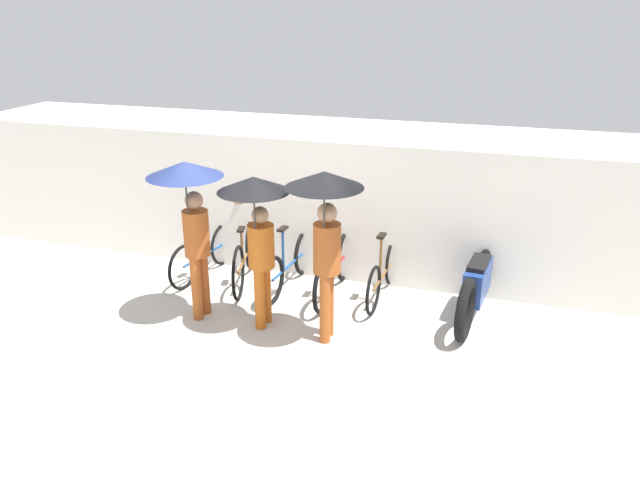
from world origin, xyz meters
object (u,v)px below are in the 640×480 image
pedestrian_leading (190,201)px  pedestrian_center (257,216)px  parked_bicycle_0 (205,253)px  parked_bicycle_3 (334,269)px  parked_bicycle_1 (245,257)px  parked_bicycle_4 (383,273)px  pedestrian_trailing (325,216)px  motorcycle (477,284)px  parked_bicycle_2 (289,264)px

pedestrian_leading → pedestrian_center: pedestrian_leading is taller
parked_bicycle_0 → parked_bicycle_3: parked_bicycle_0 is taller
parked_bicycle_1 → parked_bicycle_4: bearing=-100.6°
pedestrian_trailing → motorcycle: pedestrian_trailing is taller
parked_bicycle_1 → motorcycle: (3.24, -0.03, 0.03)m
parked_bicycle_1 → pedestrian_trailing: 2.35m
pedestrian_leading → motorcycle: bearing=-155.2°
parked_bicycle_1 → pedestrian_trailing: pedestrian_trailing is taller
parked_bicycle_0 → parked_bicycle_4: size_ratio=0.98×
parked_bicycle_0 → parked_bicycle_1: 0.66m
motorcycle → parked_bicycle_1: bearing=96.4°
motorcycle → pedestrian_trailing: bearing=133.6°
parked_bicycle_3 → parked_bicycle_4: 0.67m
pedestrian_leading → parked_bicycle_0: bearing=-61.5°
pedestrian_trailing → pedestrian_leading: bearing=-5.3°
parked_bicycle_0 → parked_bicycle_3: size_ratio=0.90×
parked_bicycle_2 → pedestrian_center: size_ratio=0.89×
parked_bicycle_3 → parked_bicycle_0: bearing=89.2°
pedestrian_leading → parked_bicycle_2: bearing=-117.6°
parked_bicycle_2 → motorcycle: (2.57, -0.06, 0.07)m
parked_bicycle_1 → pedestrian_leading: pedestrian_leading is taller
parked_bicycle_1 → parked_bicycle_4: (1.99, 0.10, -0.04)m
parked_bicycle_1 → parked_bicycle_3: bearing=-103.6°
pedestrian_trailing → motorcycle: 2.38m
parked_bicycle_4 → pedestrian_center: pedestrian_center is taller
parked_bicycle_4 → pedestrian_leading: 2.78m
parked_bicycle_3 → motorcycle: bearing=-90.3°
parked_bicycle_2 → pedestrian_trailing: 2.01m
pedestrian_leading → pedestrian_trailing: 1.72m
parked_bicycle_1 → parked_bicycle_3: (1.33, -0.00, -0.02)m
parked_bicycle_4 → pedestrian_leading: bearing=124.0°
parked_bicycle_1 → pedestrian_center: size_ratio=0.90×
parked_bicycle_4 → parked_bicycle_1: bearing=95.6°
parked_bicycle_0 → parked_bicycle_1: (0.66, -0.05, 0.04)m
parked_bicycle_0 → parked_bicycle_4: (2.65, 0.06, 0.00)m
pedestrian_center → motorcycle: bearing=-152.3°
pedestrian_center → pedestrian_trailing: size_ratio=0.93×
parked_bicycle_2 → motorcycle: bearing=-86.3°
parked_bicycle_4 → pedestrian_trailing: 1.90m
pedestrian_leading → pedestrian_trailing: size_ratio=0.98×
parked_bicycle_4 → motorcycle: size_ratio=0.76×
parked_bicycle_0 → pedestrian_center: pedestrian_center is taller
pedestrian_leading → pedestrian_center: 0.86m
parked_bicycle_2 → pedestrian_center: (0.05, -1.21, 1.12)m
parked_bicycle_3 → pedestrian_trailing: 1.77m
parked_bicycle_0 → parked_bicycle_1: size_ratio=0.92×
parked_bicycle_3 → motorcycle: parked_bicycle_3 is taller
parked_bicycle_2 → motorcycle: parked_bicycle_2 is taller
parked_bicycle_4 → pedestrian_trailing: pedestrian_trailing is taller
parked_bicycle_0 → motorcycle: 3.90m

